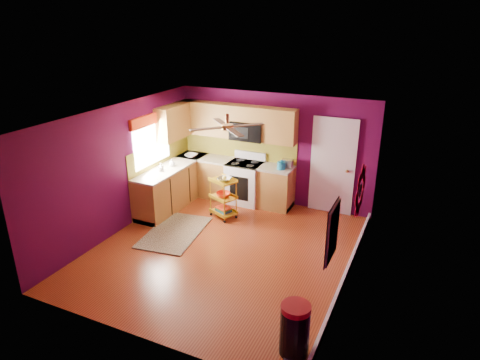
% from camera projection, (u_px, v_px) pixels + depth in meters
% --- Properties ---
extents(ground, '(5.00, 5.00, 0.00)m').
position_uv_depth(ground, '(224.00, 250.00, 7.87)').
color(ground, maroon).
rests_on(ground, ground).
extents(room_envelope, '(4.54, 5.04, 2.52)m').
position_uv_depth(room_envelope, '(224.00, 167.00, 7.26)').
color(room_envelope, '#4F0938').
rests_on(room_envelope, ground).
extents(lower_cabinets, '(2.81, 2.31, 0.94)m').
position_uv_depth(lower_cabinets, '(207.00, 184.00, 9.77)').
color(lower_cabinets, olive).
rests_on(lower_cabinets, ground).
extents(electric_range, '(0.76, 0.66, 1.13)m').
position_uv_depth(electric_range, '(245.00, 182.00, 9.74)').
color(electric_range, white).
rests_on(electric_range, ground).
extents(upper_cabinetry, '(2.80, 2.30, 1.26)m').
position_uv_depth(upper_cabinetry, '(217.00, 122.00, 9.54)').
color(upper_cabinetry, olive).
rests_on(upper_cabinetry, ground).
extents(left_window, '(0.08, 1.35, 1.08)m').
position_uv_depth(left_window, '(151.00, 132.00, 8.99)').
color(left_window, white).
rests_on(left_window, ground).
extents(panel_door, '(0.95, 0.11, 2.15)m').
position_uv_depth(panel_door, '(333.00, 167.00, 9.05)').
color(panel_door, white).
rests_on(panel_door, ground).
extents(right_wall_art, '(0.04, 2.74, 1.04)m').
position_uv_depth(right_wall_art, '(349.00, 207.00, 6.18)').
color(right_wall_art, black).
rests_on(right_wall_art, ground).
extents(ceiling_fan, '(1.01, 1.01, 0.26)m').
position_uv_depth(ceiling_fan, '(227.00, 126.00, 7.21)').
color(ceiling_fan, '#BF8C3F').
rests_on(ceiling_fan, ground).
extents(shag_rug, '(1.19, 1.73, 0.02)m').
position_uv_depth(shag_rug, '(175.00, 232.00, 8.50)').
color(shag_rug, black).
rests_on(shag_rug, ground).
extents(rolling_cart, '(0.63, 0.56, 0.95)m').
position_uv_depth(rolling_cart, '(223.00, 196.00, 8.99)').
color(rolling_cart, gold).
rests_on(rolling_cart, ground).
extents(trash_can, '(0.46, 0.46, 0.72)m').
position_uv_depth(trash_can, '(295.00, 329.00, 5.36)').
color(trash_can, black).
rests_on(trash_can, ground).
extents(teal_kettle, '(0.18, 0.18, 0.21)m').
position_uv_depth(teal_kettle, '(281.00, 165.00, 9.17)').
color(teal_kettle, '#14749D').
rests_on(teal_kettle, lower_cabinets).
extents(toaster, '(0.22, 0.15, 0.18)m').
position_uv_depth(toaster, '(287.00, 163.00, 9.29)').
color(toaster, beige).
rests_on(toaster, lower_cabinets).
extents(soap_bottle_a, '(0.08, 0.08, 0.18)m').
position_uv_depth(soap_bottle_a, '(161.00, 167.00, 9.06)').
color(soap_bottle_a, '#EA3F72').
rests_on(soap_bottle_a, lower_cabinets).
extents(soap_bottle_b, '(0.13, 0.13, 0.17)m').
position_uv_depth(soap_bottle_b, '(172.00, 163.00, 9.34)').
color(soap_bottle_b, white).
rests_on(soap_bottle_b, lower_cabinets).
extents(counter_dish, '(0.28, 0.28, 0.07)m').
position_uv_depth(counter_dish, '(191.00, 155.00, 9.99)').
color(counter_dish, white).
rests_on(counter_dish, lower_cabinets).
extents(counter_cup, '(0.11, 0.11, 0.09)m').
position_uv_depth(counter_cup, '(160.00, 169.00, 9.05)').
color(counter_cup, white).
rests_on(counter_cup, lower_cabinets).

